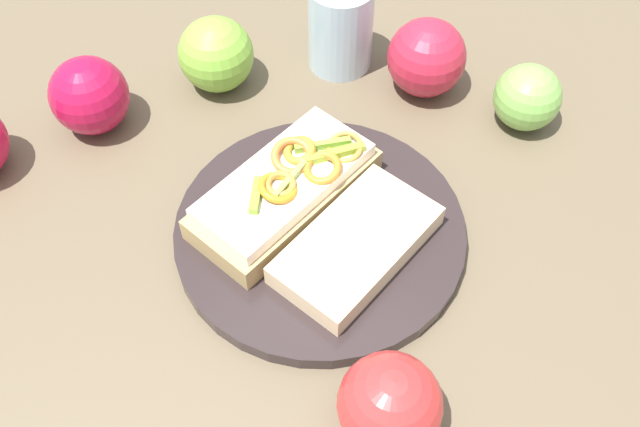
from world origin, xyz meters
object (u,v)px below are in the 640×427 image
plate (320,232)px  bread_slice_side (356,245)px  drinking_glass (340,26)px  apple_1 (390,404)px  apple_2 (216,54)px  sandwich (287,187)px  apple_5 (527,97)px  apple_0 (426,58)px  apple_4 (89,96)px

plate → bread_slice_side: bearing=-0.7°
plate → drinking_glass: 0.25m
apple_1 → apple_2: bearing=153.6°
bread_slice_side → plate: bearing=88.5°
bread_slice_side → apple_2: apple_2 is taller
sandwich → drinking_glass: bearing=27.7°
apple_5 → drinking_glass: (-0.20, -0.05, 0.02)m
apple_0 → plate: bearing=-78.3°
bread_slice_side → drinking_glass: size_ratio=1.53×
apple_4 → sandwich: bearing=11.0°
apple_4 → drinking_glass: drinking_glass is taller
drinking_glass → apple_2: bearing=-124.5°
apple_0 → apple_1: bearing=-58.2°
apple_0 → apple_1: apple_0 is taller
plate → apple_4: size_ratio=3.34×
bread_slice_side → apple_2: size_ratio=1.89×
plate → apple_0: bearing=101.7°
sandwich → apple_2: bearing=65.7°
plate → apple_1: 0.19m
sandwich → bread_slice_side: sandwich is taller
plate → apple_2: (-0.22, 0.08, 0.03)m
apple_4 → apple_5: apple_4 is taller
bread_slice_side → drinking_glass: bearing=42.2°
apple_1 → apple_5: (-0.09, 0.35, -0.01)m
apple_2 → apple_4: (-0.05, -0.13, -0.00)m
apple_0 → apple_1: size_ratio=1.05×
apple_2 → apple_5: bearing=30.5°
apple_2 → apple_4: size_ratio=1.00×
sandwich → apple_4: 0.23m
plate → bread_slice_side: size_ratio=1.76×
apple_2 → apple_5: size_ratio=1.16×
bread_slice_side → apple_0: bearing=20.8°
apple_1 → apple_5: bearing=105.0°
bread_slice_side → apple_4: 0.32m
apple_5 → plate: bearing=-104.0°
apple_5 → apple_0: bearing=-166.8°
bread_slice_side → apple_0: (-0.09, 0.23, 0.01)m
apple_0 → apple_2: apple_0 is taller
apple_4 → drinking_glass: 0.27m
plate → apple_2: bearing=158.8°
bread_slice_side → apple_5: 0.25m
plate → drinking_glass: bearing=125.6°
plate → apple_2: 0.24m
apple_1 → apple_4: size_ratio=0.99×
apple_0 → apple_1: 0.38m
apple_5 → apple_1: bearing=-75.0°
plate → apple_0: (-0.05, 0.22, 0.03)m
apple_4 → apple_5: bearing=41.3°
apple_1 → apple_2: 0.42m
plate → bread_slice_side: (0.04, -0.00, 0.02)m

